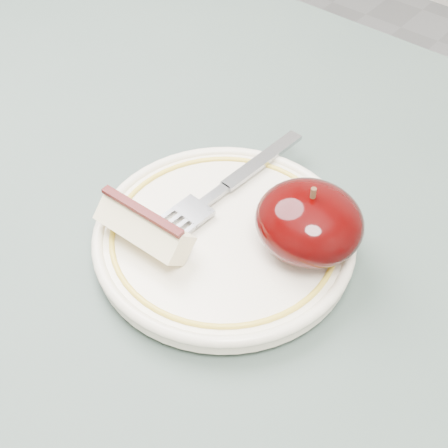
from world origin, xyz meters
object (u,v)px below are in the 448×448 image
Objects in this scene: table at (132,367)px; apple_half at (309,222)px; fork at (225,188)px; plate at (224,237)px.

table is 11.37× the size of apple_half.
apple_half reaches higher than fork.
fork is at bearing 128.99° from plate.
apple_half is at bearing 29.00° from plate.
fork is at bearing 177.00° from apple_half.
table is 0.19m from apple_half.
apple_half is (0.08, 0.12, 0.13)m from table.
plate is at bearing -137.52° from fork.
table is at bearing -105.46° from plate.
table is 0.17m from fork.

